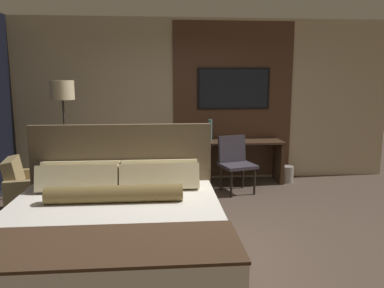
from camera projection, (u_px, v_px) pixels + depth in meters
The scene contains 10 objects.
ground_plane at pixel (208, 238), 4.24m from camera, with size 16.00×16.00×0.00m, color #4C3D33.
wall_back_tv_panel at pixel (195, 101), 6.55m from camera, with size 7.20×0.09×2.80m.
bed at pixel (114, 232), 3.53m from camera, with size 2.09×2.16×1.26m.
desk at pixel (235, 154), 6.47m from camera, with size 1.60×0.54×0.73m.
tv at pixel (234, 89), 6.50m from camera, with size 1.26×0.04×0.71m.
desk_chair at pixel (235, 159), 5.93m from camera, with size 0.61×0.61×0.88m.
armchair_by_window at pixel (35, 194), 4.97m from camera, with size 0.82×0.84×0.77m.
floor_lamp at pixel (63, 100), 5.48m from camera, with size 0.34×0.34×1.76m.
vase_tall at pixel (210, 130), 6.31m from camera, with size 0.07×0.07×0.37m.
waste_bin at pixel (287, 174), 6.51m from camera, with size 0.22×0.22×0.28m.
Camera 1 is at (-0.51, -3.96, 1.79)m, focal length 35.00 mm.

